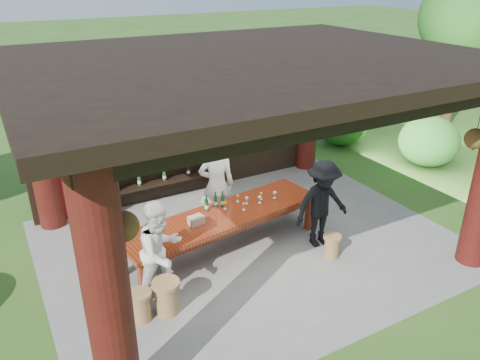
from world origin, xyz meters
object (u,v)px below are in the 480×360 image
tasting_table (223,220)px  host (217,185)px  stool_near_left (167,296)px  guest_man (322,204)px  stool_near_right (332,246)px  stool_far_left (140,305)px  guest_woman (161,252)px  wine_shelf (162,151)px  napkin_basket (196,220)px

tasting_table → host: 0.88m
stool_near_left → guest_man: bearing=7.7°
stool_near_right → guest_man: (0.09, 0.46, 0.61)m
stool_near_right → host: size_ratio=0.23×
stool_far_left → guest_woman: bearing=33.2°
wine_shelf → host: size_ratio=1.42×
wine_shelf → stool_near_left: 3.88m
stool_far_left → host: 2.95m
tasting_table → stool_far_left: tasting_table is taller
wine_shelf → tasting_table: (0.21, -2.42, -0.54)m
napkin_basket → stool_near_left: bearing=-133.0°
guest_woman → napkin_basket: size_ratio=6.53×
stool_far_left → stool_near_left: bearing=-5.4°
guest_woman → stool_near_right: bearing=-31.6°
wine_shelf → stool_near_left: bearing=-110.4°
stool_near_left → stool_far_left: stool_near_left is taller
wine_shelf → guest_man: bearing=-58.7°
wine_shelf → stool_far_left: wine_shelf is taller
stool_near_right → wine_shelf: bearing=116.9°
guest_man → napkin_basket: bearing=167.4°
tasting_table → guest_man: size_ratio=2.34×
wine_shelf → stool_near_left: wine_shelf is taller
guest_woman → guest_man: size_ratio=1.01×
guest_woman → stool_far_left: bearing=-171.5°
wine_shelf → guest_woman: wine_shelf is taller
guest_woman → stool_near_left: bearing=-127.0°
stool_near_right → guest_man: size_ratio=0.26×
host → guest_woman: (-1.71, -1.55, -0.09)m
stool_near_left → stool_near_right: size_ratio=1.28×
tasting_table → stool_far_left: 2.24m
wine_shelf → tasting_table: bearing=-85.1°
wine_shelf → tasting_table: wine_shelf is taller
tasting_table → stool_near_left: bearing=-143.7°
wine_shelf → host: (0.47, -1.64, -0.24)m
guest_man → stool_near_right: bearing=-98.1°
tasting_table → napkin_basket: size_ratio=15.12×
stool_near_right → host: bearing=124.8°
stool_far_left → tasting_table: bearing=29.3°
wine_shelf → stool_near_right: 4.10m
stool_far_left → host: bearing=40.3°
napkin_basket → tasting_table: bearing=8.1°
stool_near_left → host: bearing=46.6°
guest_woman → guest_man: guest_woman is taller
tasting_table → napkin_basket: (-0.56, -0.08, 0.18)m
wine_shelf → host: bearing=-73.9°
tasting_table → napkin_basket: bearing=-171.9°
stool_near_right → stool_far_left: (-3.52, 0.06, 0.03)m
stool_near_left → guest_woman: size_ratio=0.33×
stool_near_right → guest_woman: size_ratio=0.26×
host → napkin_basket: 1.19m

